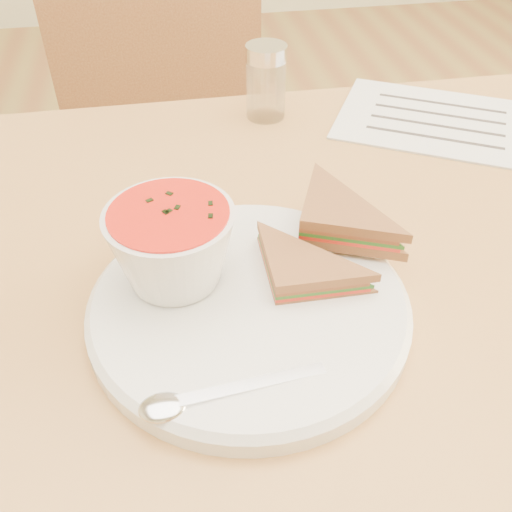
{
  "coord_description": "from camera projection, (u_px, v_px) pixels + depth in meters",
  "views": [
    {
      "loc": [
        -0.15,
        -0.44,
        1.13
      ],
      "look_at": [
        -0.08,
        -0.07,
        0.8
      ],
      "focal_mm": 40.0,
      "sensor_mm": 36.0,
      "label": 1
    }
  ],
  "objects": [
    {
      "name": "dining_table",
      "position": [
        302.0,
        435.0,
        0.84
      ],
      "size": [
        1.0,
        0.7,
        0.75
      ],
      "primitive_type": null,
      "color": "#A35C32",
      "rests_on": "floor"
    },
    {
      "name": "chair_far",
      "position": [
        192.0,
        219.0,
        1.12
      ],
      "size": [
        0.45,
        0.45,
        0.9
      ],
      "primitive_type": null,
      "rotation": [
        0.0,
        0.0,
        3.29
      ],
      "color": "brown",
      "rests_on": "floor"
    },
    {
      "name": "plate",
      "position": [
        249.0,
        307.0,
        0.51
      ],
      "size": [
        0.34,
        0.34,
        0.02
      ],
      "primitive_type": null,
      "rotation": [
        0.0,
        0.0,
        0.22
      ],
      "color": "white",
      "rests_on": "dining_table"
    },
    {
      "name": "soup_bowl",
      "position": [
        173.0,
        249.0,
        0.5
      ],
      "size": [
        0.15,
        0.15,
        0.08
      ],
      "primitive_type": null,
      "rotation": [
        0.0,
        0.0,
        -0.37
      ],
      "color": "white",
      "rests_on": "plate"
    },
    {
      "name": "sandwich_half_a",
      "position": [
        275.0,
        299.0,
        0.49
      ],
      "size": [
        0.09,
        0.09,
        0.03
      ],
      "primitive_type": null,
      "rotation": [
        0.0,
        0.0,
        -0.01
      ],
      "color": "#996536",
      "rests_on": "plate"
    },
    {
      "name": "sandwich_half_b",
      "position": [
        299.0,
        234.0,
        0.53
      ],
      "size": [
        0.13,
        0.13,
        0.03
      ],
      "primitive_type": null,
      "rotation": [
        0.0,
        0.0,
        -0.4
      ],
      "color": "#996536",
      "rests_on": "plate"
    },
    {
      "name": "spoon",
      "position": [
        232.0,
        390.0,
        0.43
      ],
      "size": [
        0.18,
        0.06,
        0.01
      ],
      "primitive_type": null,
      "rotation": [
        0.0,
        0.0,
        0.11
      ],
      "color": "silver",
      "rests_on": "plate"
    },
    {
      "name": "paper_menu",
      "position": [
        438.0,
        121.0,
        0.79
      ],
      "size": [
        0.33,
        0.3,
        0.0
      ],
      "primitive_type": null,
      "rotation": [
        0.0,
        0.0,
        -0.52
      ],
      "color": "white",
      "rests_on": "dining_table"
    },
    {
      "name": "condiment_shaker",
      "position": [
        266.0,
        82.0,
        0.77
      ],
      "size": [
        0.06,
        0.06,
        0.1
      ],
      "primitive_type": null,
      "rotation": [
        0.0,
        0.0,
        -0.19
      ],
      "color": "silver",
      "rests_on": "dining_table"
    }
  ]
}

